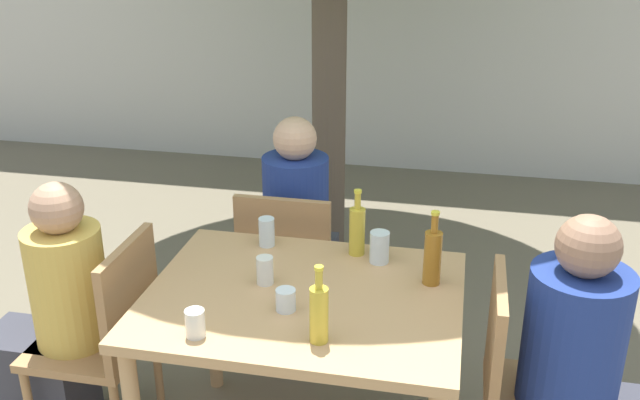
# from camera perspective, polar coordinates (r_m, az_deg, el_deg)

# --- Properties ---
(cafe_building_wall) EXTENTS (10.00, 0.08, 2.80)m
(cafe_building_wall) POSITION_cam_1_polar(r_m,az_deg,el_deg) (5.90, 6.85, 15.60)
(cafe_building_wall) COLOR beige
(cafe_building_wall) RESTS_ON ground_plane
(dining_table_front) EXTENTS (1.15, 0.91, 0.77)m
(dining_table_front) POSITION_cam_1_polar(r_m,az_deg,el_deg) (2.68, -1.33, -9.29)
(dining_table_front) COLOR tan
(dining_table_front) RESTS_ON ground_plane
(patio_chair_0) EXTENTS (0.44, 0.44, 0.90)m
(patio_chair_0) POSITION_cam_1_polar(r_m,az_deg,el_deg) (3.04, -16.59, -9.98)
(patio_chair_0) COLOR #A87A4C
(patio_chair_0) RESTS_ON ground_plane
(patio_chair_1) EXTENTS (0.44, 0.44, 0.90)m
(patio_chair_1) POSITION_cam_1_polar(r_m,az_deg,el_deg) (2.74, 15.94, -13.78)
(patio_chair_1) COLOR #A87A4C
(patio_chair_1) RESTS_ON ground_plane
(patio_chair_2) EXTENTS (0.44, 0.44, 0.90)m
(patio_chair_2) POSITION_cam_1_polar(r_m,az_deg,el_deg) (3.40, -2.48, -5.31)
(patio_chair_2) COLOR #A87A4C
(patio_chair_2) RESTS_ON ground_plane
(person_seated_0) EXTENTS (0.55, 0.30, 1.13)m
(person_seated_0) POSITION_cam_1_polar(r_m,az_deg,el_deg) (3.16, -20.53, -9.43)
(person_seated_0) COLOR #383842
(person_seated_0) RESTS_ON ground_plane
(person_seated_1) EXTENTS (0.57, 0.35, 1.17)m
(person_seated_1) POSITION_cam_1_polar(r_m,az_deg,el_deg) (2.77, 20.96, -13.73)
(person_seated_1) COLOR #383842
(person_seated_1) RESTS_ON ground_plane
(person_seated_2) EXTENTS (0.32, 0.56, 1.20)m
(person_seated_2) POSITION_cam_1_polar(r_m,az_deg,el_deg) (3.59, -1.57, -3.26)
(person_seated_2) COLOR #383842
(person_seated_2) RESTS_ON ground_plane
(amber_bottle_0) EXTENTS (0.07, 0.07, 0.29)m
(amber_bottle_0) POSITION_cam_1_polar(r_m,az_deg,el_deg) (2.68, 9.00, -4.44)
(amber_bottle_0) COLOR #9E661E
(amber_bottle_0) RESTS_ON dining_table_front
(oil_cruet_1) EXTENTS (0.06, 0.06, 0.28)m
(oil_cruet_1) POSITION_cam_1_polar(r_m,az_deg,el_deg) (2.88, 2.99, -2.37)
(oil_cruet_1) COLOR gold
(oil_cruet_1) RESTS_ON dining_table_front
(oil_cruet_2) EXTENTS (0.06, 0.06, 0.27)m
(oil_cruet_2) POSITION_cam_1_polar(r_m,az_deg,el_deg) (2.31, -0.09, -9.00)
(oil_cruet_2) COLOR gold
(oil_cruet_2) RESTS_ON dining_table_front
(drinking_glass_0) EXTENTS (0.08, 0.08, 0.13)m
(drinking_glass_0) POSITION_cam_1_polar(r_m,az_deg,el_deg) (2.84, 4.78, -3.78)
(drinking_glass_0) COLOR silver
(drinking_glass_0) RESTS_ON dining_table_front
(drinking_glass_1) EXTENTS (0.06, 0.06, 0.11)m
(drinking_glass_1) POSITION_cam_1_polar(r_m,az_deg,el_deg) (2.68, -4.43, -5.63)
(drinking_glass_1) COLOR silver
(drinking_glass_1) RESTS_ON dining_table_front
(drinking_glass_2) EXTENTS (0.07, 0.07, 0.12)m
(drinking_glass_2) POSITION_cam_1_polar(r_m,az_deg,el_deg) (2.97, -4.29, -2.56)
(drinking_glass_2) COLOR silver
(drinking_glass_2) RESTS_ON dining_table_front
(drinking_glass_3) EXTENTS (0.07, 0.07, 0.10)m
(drinking_glass_3) POSITION_cam_1_polar(r_m,az_deg,el_deg) (2.41, -9.95, -9.69)
(drinking_glass_3) COLOR silver
(drinking_glass_3) RESTS_ON dining_table_front
(drinking_glass_4) EXTENTS (0.07, 0.07, 0.08)m
(drinking_glass_4) POSITION_cam_1_polar(r_m,az_deg,el_deg) (2.52, -2.76, -7.98)
(drinking_glass_4) COLOR white
(drinking_glass_4) RESTS_ON dining_table_front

